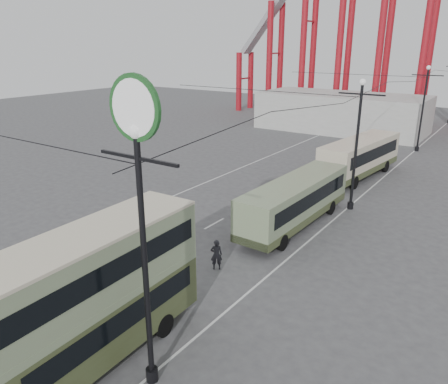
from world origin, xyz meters
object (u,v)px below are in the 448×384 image
Objects in this scene: double_decker_bus at (86,296)px; single_decker_cream at (360,156)px; lamp_post_near at (139,172)px; single_decker_green at (295,200)px; pedestrian at (216,255)px.

double_decker_bus is 0.88× the size of single_decker_cream.
lamp_post_near is 30.00m from single_decker_cream.
single_decker_cream is (-2.19, 29.33, -5.92)m from lamp_post_near.
single_decker_cream reaches higher than single_decker_green.
single_decker_green is (-2.04, 15.80, -6.09)m from lamp_post_near.
lamp_post_near is 11.02m from pedestrian.
pedestrian is at bearing 109.64° from lamp_post_near.
lamp_post_near is 6.29× the size of pedestrian.
single_decker_green is at bearing 97.34° from lamp_post_near.
lamp_post_near is 17.06m from single_decker_green.
single_decker_cream is (0.22, 29.98, -1.04)m from double_decker_bus.
lamp_post_near is at bearing 13.37° from double_decker_bus.
single_decker_cream is at bearing 92.27° from single_decker_green.
lamp_post_near reaches higher than single_decker_green.
double_decker_bus is 16.51m from single_decker_green.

